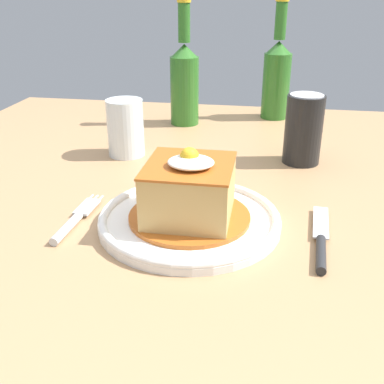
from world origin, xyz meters
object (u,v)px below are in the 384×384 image
(knife, at_px, (321,244))
(drinking_glass, at_px, (126,132))
(soda_can, at_px, (303,129))
(main_plate, at_px, (190,219))
(fork, at_px, (74,221))
(beer_bottle_green_far, at_px, (184,80))
(beer_bottle_green, at_px, (277,76))

(knife, relative_size, drinking_glass, 1.58)
(soda_can, bearing_deg, main_plate, -120.53)
(main_plate, relative_size, drinking_glass, 2.33)
(fork, height_order, beer_bottle_green_far, beer_bottle_green_far)
(drinking_glass, bearing_deg, soda_can, 2.41)
(main_plate, distance_m, knife, 0.17)
(drinking_glass, bearing_deg, main_plate, -57.06)
(soda_can, bearing_deg, beer_bottle_green, 99.57)
(main_plate, bearing_deg, soda_can, 59.47)
(knife, xyz_separation_m, beer_bottle_green_far, (-0.27, 0.51, 0.09))
(main_plate, bearing_deg, knife, -10.97)
(knife, height_order, drinking_glass, drinking_glass)
(main_plate, xyz_separation_m, drinking_glass, (-0.17, 0.25, 0.04))
(fork, xyz_separation_m, soda_can, (0.31, 0.29, 0.06))
(main_plate, height_order, beer_bottle_green, beer_bottle_green)
(main_plate, xyz_separation_m, beer_bottle_green_far, (-0.09, 0.48, 0.09))
(fork, distance_m, beer_bottle_green_far, 0.52)
(knife, bearing_deg, beer_bottle_green_far, 117.31)
(knife, relative_size, beer_bottle_green_far, 0.62)
(main_plate, xyz_separation_m, soda_can, (0.16, 0.27, 0.05))
(beer_bottle_green, bearing_deg, knife, -84.06)
(fork, distance_m, drinking_glass, 0.28)
(soda_can, bearing_deg, beer_bottle_green_far, 140.04)
(soda_can, height_order, beer_bottle_green_far, beer_bottle_green_far)
(main_plate, bearing_deg, fork, -170.45)
(soda_can, distance_m, beer_bottle_green, 0.31)
(beer_bottle_green_far, relative_size, drinking_glass, 2.53)
(beer_bottle_green, bearing_deg, beer_bottle_green_far, -156.87)
(main_plate, distance_m, drinking_glass, 0.31)
(beer_bottle_green_far, bearing_deg, fork, -96.72)
(main_plate, height_order, beer_bottle_green_far, beer_bottle_green_far)
(beer_bottle_green, height_order, beer_bottle_green_far, same)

